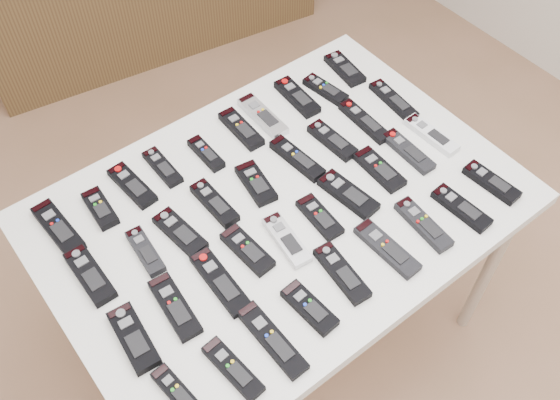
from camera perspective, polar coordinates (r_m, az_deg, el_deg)
ground at (r=2.32m, az=0.05°, el=-13.43°), size 4.00×4.00×0.00m
table at (r=1.72m, az=-0.00°, el=-1.59°), size 1.25×0.88×0.78m
remote_0 at (r=1.71m, az=-19.62°, el=-2.42°), size 0.07×0.19×0.02m
remote_1 at (r=1.72m, az=-16.12°, el=-0.75°), size 0.06×0.14×0.02m
remote_2 at (r=1.75m, az=-13.37°, el=1.31°), size 0.07×0.17×0.02m
remote_3 at (r=1.78m, az=-10.70°, el=2.97°), size 0.05×0.15×0.02m
remote_4 at (r=1.79m, az=-6.77°, el=4.23°), size 0.04×0.14×0.02m
remote_5 at (r=1.85m, az=-3.58°, el=6.51°), size 0.05×0.17×0.02m
remote_6 at (r=1.88m, az=-1.60°, el=7.67°), size 0.06×0.19×0.02m
remote_7 at (r=1.94m, az=1.57°, el=9.40°), size 0.06×0.18×0.02m
remote_8 at (r=1.97m, az=4.16°, el=10.04°), size 0.07×0.16×0.02m
remote_9 at (r=2.05m, az=5.94°, el=11.85°), size 0.08×0.16×0.02m
remote_10 at (r=1.61m, az=-16.97°, el=-6.59°), size 0.06×0.18×0.02m
remote_11 at (r=1.61m, az=-12.21°, el=-4.61°), size 0.06×0.15×0.02m
remote_12 at (r=1.63m, az=-9.13°, el=-2.93°), size 0.08×0.17×0.02m
remote_13 at (r=1.67m, az=-6.01°, el=-0.28°), size 0.05×0.17×0.02m
remote_14 at (r=1.71m, az=-2.21°, el=1.55°), size 0.08×0.15×0.02m
remote_15 at (r=1.77m, az=1.57°, el=3.82°), size 0.06×0.19×0.02m
remote_16 at (r=1.82m, az=4.80°, el=5.46°), size 0.06×0.17×0.02m
remote_17 at (r=1.88m, az=7.72°, el=7.15°), size 0.05×0.19×0.02m
remote_18 at (r=1.97m, az=10.33°, el=8.96°), size 0.06×0.19×0.02m
remote_19 at (r=1.50m, az=-13.23°, el=-12.19°), size 0.08×0.18×0.02m
remote_20 at (r=1.52m, az=-9.59°, el=-9.59°), size 0.07×0.19×0.02m
remote_21 at (r=1.54m, az=-5.47°, el=-7.45°), size 0.06×0.20×0.02m
remote_22 at (r=1.58m, az=-3.00°, el=-4.58°), size 0.07×0.16×0.02m
remote_23 at (r=1.60m, az=0.60°, el=-3.66°), size 0.07×0.17×0.02m
remote_24 at (r=1.64m, az=3.64°, el=-1.56°), size 0.06×0.15×0.02m
remote_25 at (r=1.69m, az=6.26°, el=0.53°), size 0.08×0.18×0.02m
remote_26 at (r=1.76m, az=9.08°, el=2.79°), size 0.06×0.17×0.02m
remote_27 at (r=1.82m, az=11.63°, el=4.40°), size 0.05×0.18×0.02m
remote_28 at (r=1.88m, az=13.67°, el=5.80°), size 0.05×0.18×0.02m
remote_29 at (r=1.43m, az=-9.34°, el=-16.99°), size 0.06×0.15×0.02m
remote_30 at (r=1.43m, az=-4.33°, el=-15.13°), size 0.06×0.17×0.02m
remote_31 at (r=1.46m, az=-0.73°, el=-12.63°), size 0.05×0.21×0.02m
remote_32 at (r=1.50m, az=2.71°, el=-9.80°), size 0.06×0.15×0.02m
remote_33 at (r=1.55m, az=5.68°, el=-6.65°), size 0.07×0.18×0.02m
remote_34 at (r=1.60m, az=9.76°, el=-4.38°), size 0.06×0.19×0.02m
remote_35 at (r=1.66m, az=12.98°, el=-2.19°), size 0.06×0.18×0.02m
remote_36 at (r=1.72m, az=16.25°, el=-0.71°), size 0.06×0.17×0.02m
remote_37 at (r=1.80m, az=18.77°, el=1.54°), size 0.06×0.17×0.02m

